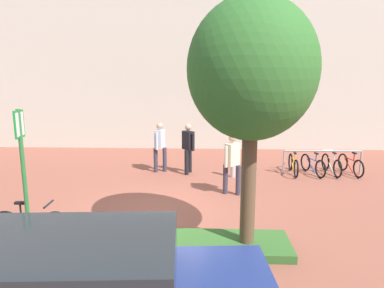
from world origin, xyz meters
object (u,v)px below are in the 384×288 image
(bike_rack_cluster, at_px, (322,164))
(person_casual_tan, at_px, (160,144))
(tree_sidewalk, at_px, (252,71))
(person_shirt_white, at_px, (232,160))
(person_suited_navy, at_px, (188,145))
(bollard_steel, at_px, (233,164))
(bike_at_sign, at_px, (31,226))
(parking_sign_post, at_px, (22,159))

(bike_rack_cluster, xyz_separation_m, person_casual_tan, (-5.55, 0.07, 0.64))
(tree_sidewalk, xyz_separation_m, person_shirt_white, (-0.06, 3.21, -2.40))
(person_suited_navy, bearing_deg, bollard_steel, -14.07)
(person_suited_navy, bearing_deg, tree_sidewalk, -75.30)
(bike_at_sign, distance_m, person_suited_navy, 5.97)
(person_casual_tan, xyz_separation_m, person_shirt_white, (2.32, -2.30, 0.00))
(bike_at_sign, bearing_deg, parking_sign_post, -81.99)
(bike_at_sign, distance_m, person_shirt_white, 5.27)
(tree_sidewalk, relative_size, parking_sign_post, 1.73)
(parking_sign_post, height_order, person_suited_navy, parking_sign_post)
(tree_sidewalk, distance_m, bollard_steel, 5.74)
(parking_sign_post, relative_size, person_shirt_white, 1.57)
(parking_sign_post, bearing_deg, bike_at_sign, 98.01)
(bollard_steel, relative_size, person_casual_tan, 0.52)
(tree_sidewalk, distance_m, person_casual_tan, 6.46)
(bike_at_sign, height_order, bike_rack_cluster, bike_at_sign)
(person_casual_tan, bearing_deg, tree_sidewalk, -66.61)
(bike_rack_cluster, height_order, bollard_steel, bollard_steel)
(tree_sidewalk, bearing_deg, person_suited_navy, 104.70)
(bollard_steel, bearing_deg, person_casual_tan, 167.17)
(bollard_steel, relative_size, person_suited_navy, 0.52)
(bollard_steel, xyz_separation_m, person_suited_navy, (-1.50, 0.38, 0.53))
(person_shirt_white, bearing_deg, bike_at_sign, -143.84)
(tree_sidewalk, xyz_separation_m, bike_rack_cluster, (3.17, 5.43, -3.03))
(person_suited_navy, relative_size, person_shirt_white, 1.00)
(bollard_steel, xyz_separation_m, person_casual_tan, (-2.49, 0.57, 0.53))
(parking_sign_post, distance_m, person_suited_navy, 6.09)
(bike_rack_cluster, bearing_deg, person_casual_tan, 179.25)
(person_casual_tan, bearing_deg, person_shirt_white, -44.68)
(bollard_steel, bearing_deg, parking_sign_post, -131.49)
(bike_rack_cluster, bearing_deg, bike_at_sign, -144.52)
(parking_sign_post, xyz_separation_m, person_shirt_white, (4.20, 3.21, -0.77))
(bike_rack_cluster, bearing_deg, person_suited_navy, -178.52)
(parking_sign_post, height_order, bike_at_sign, parking_sign_post)
(tree_sidewalk, height_order, parking_sign_post, tree_sidewalk)
(tree_sidewalk, bearing_deg, bike_at_sign, 178.38)
(tree_sidewalk, height_order, bike_rack_cluster, tree_sidewalk)
(tree_sidewalk, height_order, person_casual_tan, tree_sidewalk)
(bike_at_sign, xyz_separation_m, bollard_steel, (4.39, 4.82, 0.10))
(tree_sidewalk, relative_size, bike_at_sign, 2.78)
(bollard_steel, distance_m, person_suited_navy, 1.64)
(person_shirt_white, bearing_deg, bike_rack_cluster, 34.57)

